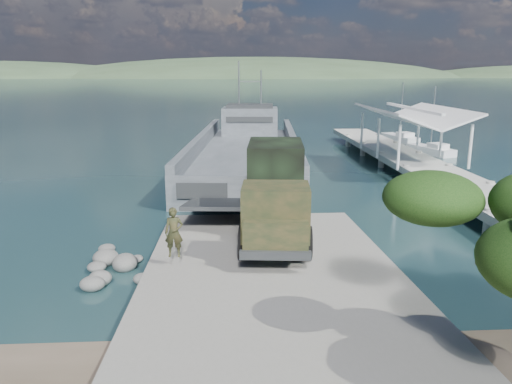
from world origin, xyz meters
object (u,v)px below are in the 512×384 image
soldier (174,242)px  military_truck (275,192)px  sailboat_near (431,150)px  pier (414,155)px  sailboat_far (400,138)px  landing_craft (247,158)px

soldier → military_truck: bearing=40.2°
soldier → sailboat_near: (22.38, 29.21, -1.14)m
pier → soldier: (-16.85, -19.25, -0.10)m
pier → soldier: size_ratio=22.05×
pier → sailboat_near: (5.53, 9.96, -1.24)m
military_truck → sailboat_near: bearing=60.0°
sailboat_near → sailboat_far: 8.82m
landing_craft → sailboat_far: size_ratio=4.83×
landing_craft → sailboat_near: size_ratio=4.91×
landing_craft → soldier: size_ratio=16.74×
military_truck → sailboat_far: size_ratio=1.34×
pier → landing_craft: landing_craft is taller
pier → sailboat_far: size_ratio=6.36×
sailboat_near → soldier: bearing=-146.0°
pier → soldier: 25.58m
landing_craft → sailboat_near: 19.61m
pier → military_truck: bearing=-128.8°
sailboat_near → sailboat_far: bearing=72.2°
soldier → sailboat_far: (22.27, 38.02, -1.13)m
military_truck → sailboat_near: 31.31m
soldier → sailboat_near: bearing=52.5°
sailboat_near → military_truck: bearing=-143.8°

